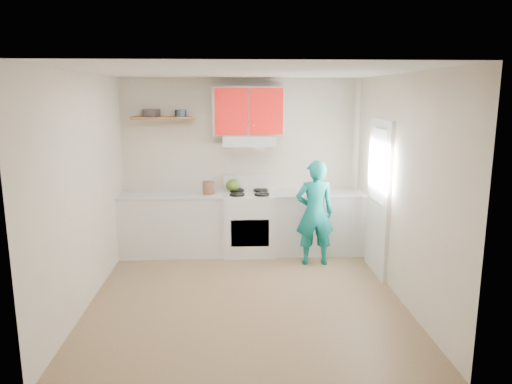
{
  "coord_description": "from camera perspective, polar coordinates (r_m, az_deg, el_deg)",
  "views": [
    {
      "loc": [
        -0.15,
        -5.35,
        2.36
      ],
      "look_at": [
        0.15,
        0.55,
        1.15
      ],
      "focal_mm": 33.56,
      "sensor_mm": 36.0,
      "label": 1
    }
  ],
  "objects": [
    {
      "name": "counter_left",
      "position": [
        7.27,
        -9.86,
        -3.85
      ],
      "size": [
        1.52,
        0.6,
        0.9
      ],
      "primitive_type": "cube",
      "color": "silver",
      "rests_on": "floor"
    },
    {
      "name": "door",
      "position": [
        6.49,
        14.41,
        -0.67
      ],
      "size": [
        0.05,
        0.85,
        2.05
      ],
      "primitive_type": "cube",
      "color": "white",
      "rests_on": "floor"
    },
    {
      "name": "shelf",
      "position": [
        7.18,
        -11.04,
        8.65
      ],
      "size": [
        0.9,
        0.3,
        0.04
      ],
      "primitive_type": "cube",
      "color": "brown",
      "rests_on": "back_wall"
    },
    {
      "name": "ceiling",
      "position": [
        5.36,
        -1.34,
        14.13
      ],
      "size": [
        3.6,
        3.8,
        0.04
      ],
      "primitive_type": "cube",
      "color": "white",
      "rests_on": "floor"
    },
    {
      "name": "crock",
      "position": [
        7.05,
        -5.69,
        0.41
      ],
      "size": [
        0.23,
        0.23,
        0.21
      ],
      "primitive_type": "cylinder",
      "rotation": [
        0.0,
        0.0,
        0.41
      ],
      "color": "brown",
      "rests_on": "counter_left"
    },
    {
      "name": "left_wall",
      "position": [
        5.7,
        -19.67,
        0.17
      ],
      "size": [
        0.04,
        3.8,
        2.6
      ],
      "primitive_type": "cube",
      "color": "beige",
      "rests_on": "floor"
    },
    {
      "name": "person",
      "position": [
        6.71,
        7.03,
        -2.49
      ],
      "size": [
        0.54,
        0.36,
        1.48
      ],
      "primitive_type": "imported",
      "rotation": [
        0.0,
        0.0,
        3.14
      ],
      "color": "#0D7C78",
      "rests_on": "floor"
    },
    {
      "name": "kettle",
      "position": [
        7.23,
        -2.79,
        0.8
      ],
      "size": [
        0.28,
        0.28,
        0.18
      ],
      "primitive_type": "ellipsoid",
      "rotation": [
        0.0,
        0.0,
        -0.42
      ],
      "color": "#50721F",
      "rests_on": "stove"
    },
    {
      "name": "door_glass",
      "position": [
        6.41,
        14.37,
        3.04
      ],
      "size": [
        0.01,
        0.55,
        0.95
      ],
      "primitive_type": "cube",
      "color": "white",
      "rests_on": "door"
    },
    {
      "name": "cutting_board",
      "position": [
        7.15,
        6.78,
        -0.22
      ],
      "size": [
        0.34,
        0.29,
        0.02
      ],
      "primitive_type": "cube",
      "rotation": [
        0.0,
        0.0,
        0.29
      ],
      "color": "olive",
      "rests_on": "counter_right"
    },
    {
      "name": "tin",
      "position": [
        7.18,
        -8.97,
        9.27
      ],
      "size": [
        0.22,
        0.22,
        0.1
      ],
      "primitive_type": "cylinder",
      "rotation": [
        0.0,
        0.0,
        0.35
      ],
      "color": "#333D4C",
      "rests_on": "shelf"
    },
    {
      "name": "counter_right",
      "position": [
        7.33,
        7.35,
        -3.64
      ],
      "size": [
        1.32,
        0.6,
        0.9
      ],
      "primitive_type": "cube",
      "color": "silver",
      "rests_on": "floor"
    },
    {
      "name": "right_wall",
      "position": [
        5.8,
        16.81,
        0.53
      ],
      "size": [
        0.04,
        3.8,
        2.6
      ],
      "primitive_type": "cube",
      "color": "beige",
      "rests_on": "floor"
    },
    {
      "name": "upper_cabinets",
      "position": [
        7.1,
        -0.9,
        9.63
      ],
      "size": [
        1.02,
        0.33,
        0.7
      ],
      "primitive_type": "cube",
      "color": "red",
      "rests_on": "back_wall"
    },
    {
      "name": "range_hood",
      "position": [
        7.07,
        -0.87,
        6.17
      ],
      "size": [
        0.76,
        0.44,
        0.15
      ],
      "primitive_type": "cube",
      "color": "silver",
      "rests_on": "back_wall"
    },
    {
      "name": "front_wall",
      "position": [
        3.62,
        -0.41,
        -5.49
      ],
      "size": [
        3.6,
        0.04,
        2.6
      ],
      "primitive_type": "cube",
      "color": "beige",
      "rests_on": "floor"
    },
    {
      "name": "back_wall",
      "position": [
        7.33,
        -1.71,
        3.25
      ],
      "size": [
        3.6,
        0.04,
        2.6
      ],
      "primitive_type": "cube",
      "color": "beige",
      "rests_on": "floor"
    },
    {
      "name": "stove",
      "position": [
        7.19,
        -0.81,
        -3.76
      ],
      "size": [
        0.76,
        0.65,
        0.92
      ],
      "primitive_type": "cube",
      "color": "white",
      "rests_on": "floor"
    },
    {
      "name": "floor",
      "position": [
        5.85,
        -1.22,
        -12.21
      ],
      "size": [
        3.8,
        3.8,
        0.0
      ],
      "primitive_type": "plane",
      "color": "brown",
      "rests_on": "ground"
    },
    {
      "name": "books",
      "position": [
        7.24,
        -12.37,
        9.2
      ],
      "size": [
        0.25,
        0.21,
        0.11
      ],
      "primitive_type": "cube",
      "rotation": [
        0.0,
        0.0,
        -0.28
      ],
      "color": "#423A3E",
      "rests_on": "shelf"
    },
    {
      "name": "silicone_mat",
      "position": [
        7.29,
        9.04,
        -0.11
      ],
      "size": [
        0.37,
        0.33,
        0.01
      ],
      "primitive_type": "cube",
      "rotation": [
        0.0,
        0.0,
        -0.2
      ],
      "color": "red",
      "rests_on": "counter_right"
    }
  ]
}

